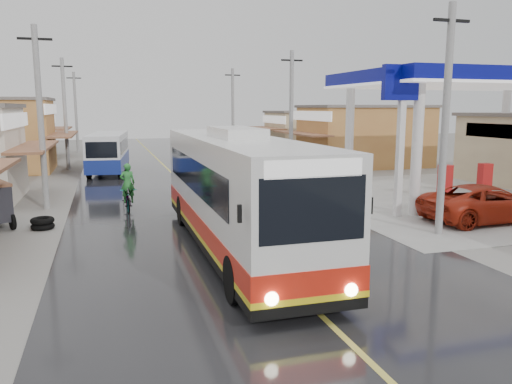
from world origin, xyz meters
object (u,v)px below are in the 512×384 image
(second_bus, at_px, (109,152))
(tyre_stack, at_px, (43,223))
(cyclist, at_px, (128,195))
(coach_bus, at_px, (236,192))
(jeepney, at_px, (486,203))

(second_bus, height_order, tyre_stack, second_bus)
(second_bus, xyz_separation_m, cyclist, (0.65, -13.88, -0.77))
(cyclist, bearing_deg, coach_bus, -67.91)
(coach_bus, distance_m, second_bus, 21.37)
(jeepney, xyz_separation_m, cyclist, (-13.62, 6.22, -0.04))
(second_bus, bearing_deg, tyre_stack, -92.87)
(jeepney, relative_size, cyclist, 2.50)
(jeepney, relative_size, tyre_stack, 6.21)
(coach_bus, relative_size, tyre_stack, 14.46)
(coach_bus, relative_size, second_bus, 1.48)
(second_bus, distance_m, tyre_stack, 16.59)
(second_bus, distance_m, cyclist, 13.91)
(second_bus, height_order, cyclist, second_bus)
(coach_bus, distance_m, cyclist, 7.88)
(second_bus, relative_size, jeepney, 1.57)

